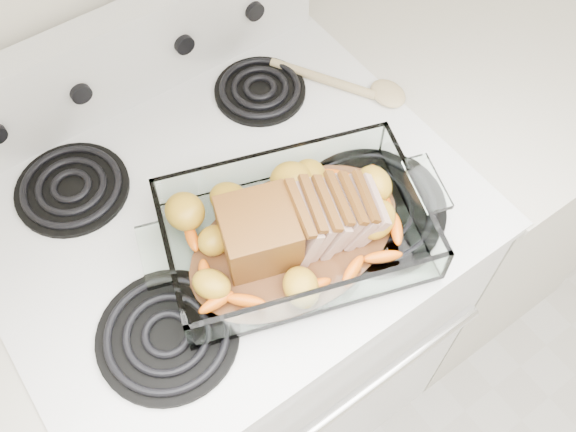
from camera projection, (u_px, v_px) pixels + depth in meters
electric_range at (238, 310)px, 1.45m from camera, size 0.78×0.70×1.12m
counter_right at (452, 176)px, 1.67m from camera, size 0.58×0.68×0.93m
baking_dish at (295, 234)px, 1.00m from camera, size 0.39×0.26×0.08m
pork_roast at (288, 229)px, 0.97m from camera, size 0.25×0.11×0.09m
roast_vegetables at (279, 216)px, 1.00m from camera, size 0.37×0.20×0.05m
wooden_spoon at (359, 87)px, 1.19m from camera, size 0.16×0.23×0.02m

